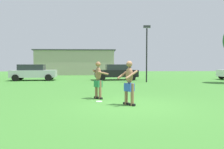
% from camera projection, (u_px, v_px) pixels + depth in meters
% --- Properties ---
extents(ground_plane, '(80.00, 80.00, 0.00)m').
position_uv_depth(ground_plane, '(132.00, 105.00, 8.57)').
color(ground_plane, '#428433').
extents(player_with_cap, '(0.77, 0.84, 1.75)m').
position_uv_depth(player_with_cap, '(98.00, 78.00, 10.18)').
color(player_with_cap, black).
rests_on(player_with_cap, ground_plane).
extents(player_in_blue, '(0.82, 0.71, 1.75)m').
position_uv_depth(player_in_blue, '(129.00, 82.00, 8.58)').
color(player_in_blue, black).
rests_on(player_in_blue, ground_plane).
extents(frisbee, '(0.28, 0.28, 0.03)m').
position_uv_depth(frisbee, '(99.00, 101.00, 9.42)').
color(frisbee, white).
rests_on(frisbee, ground_plane).
extents(car_black_mid_lot, '(4.44, 2.32, 1.58)m').
position_uv_depth(car_black_mid_lot, '(117.00, 72.00, 22.25)').
color(car_black_mid_lot, black).
rests_on(car_black_mid_lot, ground_plane).
extents(car_silver_far_end, '(4.44, 2.34, 1.58)m').
position_uv_depth(car_silver_far_end, '(33.00, 72.00, 21.60)').
color(car_silver_far_end, silver).
rests_on(car_silver_far_end, ground_plane).
extents(lamp_post, '(0.60, 0.24, 5.01)m').
position_uv_depth(lamp_post, '(147.00, 47.00, 19.33)').
color(lamp_post, black).
rests_on(lamp_post, ground_plane).
extents(outbuilding_behind_lot, '(11.92, 6.20, 3.74)m').
position_uv_depth(outbuilding_behind_lot, '(76.00, 62.00, 34.25)').
color(outbuilding_behind_lot, '#B2A893').
rests_on(outbuilding_behind_lot, ground_plane).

